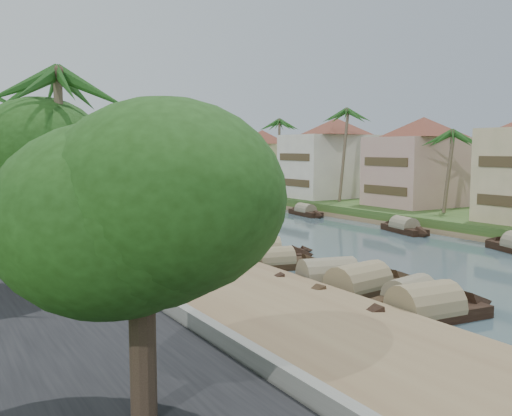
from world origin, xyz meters
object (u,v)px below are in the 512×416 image
sampan_0 (409,297)px  person_near (194,251)px  bridge (98,180)px  sampan_1 (425,311)px

sampan_0 → person_near: person_near is taller
person_near → bridge: bearing=32.4°
sampan_0 → person_near: 12.13m
bridge → sampan_1: (-9.38, -85.67, -1.30)m
sampan_0 → sampan_1: bearing=-131.5°
person_near → sampan_0: bearing=-102.7°
sampan_0 → sampan_1: (-1.20, -2.08, 0.02)m
sampan_1 → person_near: person_near is taller
bridge → sampan_0: bearing=-95.6°
person_near → sampan_1: bearing=-112.0°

